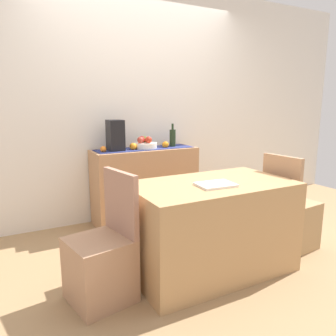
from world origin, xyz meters
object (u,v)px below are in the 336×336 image
(coffee_maker, at_px, (115,136))
(open_book, at_px, (216,185))
(chair_by_corner, at_px, (290,220))
(fruit_bowl, at_px, (145,146))
(chair_near_window, at_px, (102,264))
(sideboard_console, at_px, (145,185))
(wine_bottle, at_px, (173,138))
(dining_table, at_px, (211,227))

(coffee_maker, relative_size, open_book, 1.19)
(open_book, bearing_deg, chair_by_corner, 10.15)
(fruit_bowl, relative_size, chair_near_window, 0.29)
(open_book, distance_m, chair_near_window, 1.00)
(sideboard_console, height_order, fruit_bowl, fruit_bowl)
(wine_bottle, bearing_deg, coffee_maker, 180.00)
(chair_by_corner, bearing_deg, wine_bottle, 112.67)
(wine_bottle, distance_m, chair_near_window, 1.95)
(dining_table, bearing_deg, chair_near_window, 179.81)
(fruit_bowl, height_order, coffee_maker, coffee_maker)
(coffee_maker, relative_size, chair_by_corner, 0.37)
(open_book, bearing_deg, coffee_maker, 106.56)
(fruit_bowl, height_order, wine_bottle, wine_bottle)
(wine_bottle, height_order, chair_by_corner, wine_bottle)
(sideboard_console, bearing_deg, wine_bottle, 0.00)
(coffee_maker, bearing_deg, chair_by_corner, -46.42)
(chair_near_window, bearing_deg, wine_bottle, 45.83)
(dining_table, bearing_deg, open_book, -109.36)
(fruit_bowl, height_order, dining_table, fruit_bowl)
(chair_near_window, bearing_deg, chair_by_corner, -0.15)
(fruit_bowl, bearing_deg, coffee_maker, 180.00)
(sideboard_console, height_order, open_book, sideboard_console)
(coffee_maker, bearing_deg, open_book, -77.76)
(sideboard_console, distance_m, dining_table, 1.31)
(fruit_bowl, xyz_separation_m, chair_by_corner, (0.90, -1.31, -0.61))
(wine_bottle, xyz_separation_m, dining_table, (-0.36, -1.31, -0.58))
(fruit_bowl, relative_size, wine_bottle, 0.95)
(open_book, bearing_deg, fruit_bowl, 92.45)
(sideboard_console, relative_size, fruit_bowl, 4.60)
(dining_table, xyz_separation_m, open_book, (-0.03, -0.10, 0.38))
(sideboard_console, xyz_separation_m, open_book, (-0.04, -1.41, 0.33))
(wine_bottle, distance_m, coffee_maker, 0.70)
(dining_table, xyz_separation_m, chair_by_corner, (0.91, -0.00, -0.10))
(wine_bottle, distance_m, open_book, 1.48)
(dining_table, bearing_deg, sideboard_console, 89.88)
(wine_bottle, bearing_deg, sideboard_console, 180.00)
(open_book, relative_size, chair_near_window, 0.31)
(coffee_maker, distance_m, open_book, 1.46)
(fruit_bowl, relative_size, chair_by_corner, 0.29)
(fruit_bowl, height_order, open_book, fruit_bowl)
(chair_by_corner, bearing_deg, open_book, -174.17)
(chair_by_corner, bearing_deg, sideboard_console, 124.63)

